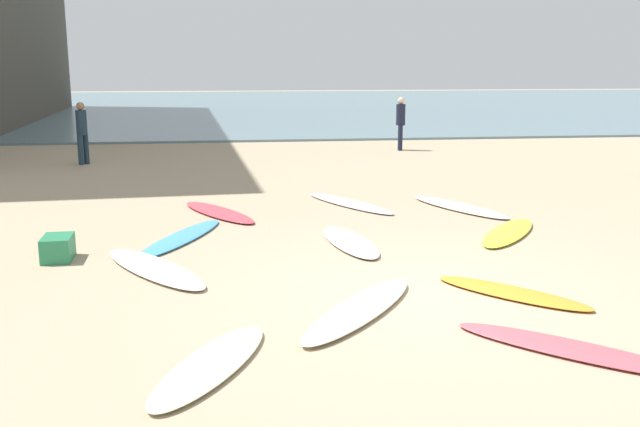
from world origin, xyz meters
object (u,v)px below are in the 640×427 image
(surfboard_8, at_px, (211,364))
(surfboard_1, at_px, (219,212))
(surfboard_6, at_px, (349,203))
(surfboard_7, at_px, (182,238))
(surfboard_0, at_px, (360,309))
(surfboard_2, at_px, (350,242))
(surfboard_10, at_px, (459,207))
(surfboard_5, at_px, (508,232))
(beach_cooler, at_px, (58,248))
(surfboard_4, at_px, (154,268))
(surfboard_9, at_px, (572,349))
(surfboard_3, at_px, (512,293))
(beachgoer_near, at_px, (401,121))
(beachgoer_far, at_px, (82,130))

(surfboard_8, bearing_deg, surfboard_1, -63.60)
(surfboard_6, bearing_deg, surfboard_7, -170.53)
(surfboard_0, xyz_separation_m, surfboard_2, (0.39, 2.97, -0.01))
(surfboard_2, distance_m, surfboard_10, 3.39)
(surfboard_5, bearing_deg, surfboard_2, 42.08)
(surfboard_6, relative_size, surfboard_8, 1.30)
(surfboard_2, distance_m, surfboard_6, 2.99)
(surfboard_6, bearing_deg, beach_cooler, -173.02)
(surfboard_2, bearing_deg, surfboard_4, 12.35)
(surfboard_5, distance_m, surfboard_6, 3.41)
(surfboard_6, bearing_deg, surfboard_9, -110.96)
(surfboard_3, bearing_deg, surfboard_5, -153.80)
(surfboard_8, relative_size, surfboard_9, 0.85)
(surfboard_0, relative_size, surfboard_4, 0.99)
(surfboard_3, relative_size, surfboard_4, 0.80)
(surfboard_9, xyz_separation_m, beachgoer_near, (2.04, 15.49, 0.87))
(surfboard_0, bearing_deg, surfboard_7, 157.32)
(surfboard_1, distance_m, beach_cooler, 3.51)
(surfboard_5, distance_m, beachgoer_near, 11.01)
(surfboard_6, relative_size, surfboard_10, 1.03)
(surfboard_2, bearing_deg, surfboard_5, 177.57)
(surfboard_3, bearing_deg, surfboard_7, -81.07)
(surfboard_1, xyz_separation_m, beachgoer_far, (-3.67, 6.85, 0.88))
(surfboard_3, bearing_deg, beachgoer_far, -101.60)
(surfboard_0, height_order, surfboard_2, surfboard_0)
(beachgoer_near, bearing_deg, surfboard_2, -5.35)
(surfboard_3, height_order, surfboard_9, surfboard_3)
(beachgoer_near, bearing_deg, surfboard_9, 4.29)
(surfboard_3, xyz_separation_m, surfboard_8, (-3.48, -1.61, 0.01))
(surfboard_4, xyz_separation_m, beach_cooler, (-1.38, 0.72, 0.13))
(surfboard_2, distance_m, surfboard_3, 3.00)
(surfboard_6, xyz_separation_m, surfboard_8, (-2.45, -7.16, 0.01))
(surfboard_3, bearing_deg, surfboard_9, 44.50)
(beach_cooler, bearing_deg, surfboard_7, 30.27)
(surfboard_1, height_order, surfboard_5, surfboard_1)
(surfboard_3, distance_m, surfboard_9, 1.68)
(surfboard_3, relative_size, surfboard_7, 0.75)
(surfboard_2, xyz_separation_m, surfboard_3, (1.50, -2.60, -0.01))
(surfboard_10, distance_m, beachgoer_far, 10.73)
(surfboard_5, bearing_deg, surfboard_9, 111.29)
(surfboard_5, distance_m, surfboard_8, 6.42)
(surfboard_1, xyz_separation_m, surfboard_9, (3.42, -6.68, -0.01))
(surfboard_10, bearing_deg, beachgoer_far, -65.28)
(surfboard_6, bearing_deg, surfboard_0, -126.77)
(surfboard_2, height_order, beachgoer_near, beachgoer_near)
(surfboard_1, bearing_deg, beachgoer_far, -91.19)
(surfboard_0, height_order, surfboard_7, surfboard_0)
(surfboard_5, height_order, beachgoer_near, beachgoer_near)
(surfboard_0, bearing_deg, beach_cooler, -178.53)
(surfboard_4, bearing_deg, surfboard_5, 161.38)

